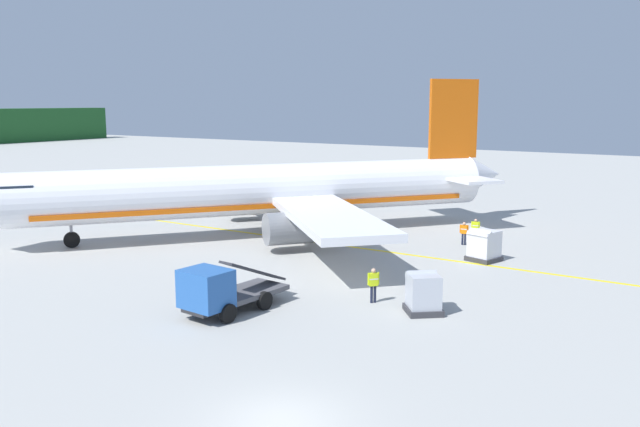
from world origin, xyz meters
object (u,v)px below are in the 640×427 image
object	(u,v)px
cargo_container_mid	(484,246)
crew_marshaller	(373,282)
airliner_foreground	(269,190)
cargo_container_near	(423,294)
service_truck_baggage	(221,291)
crew_loader_right	(464,231)
crew_loader_left	(475,228)

from	to	relation	value
cargo_container_mid	crew_marshaller	world-z (taller)	cargo_container_mid
airliner_foreground	cargo_container_mid	size ratio (longest dim) A/B	15.86
airliner_foreground	cargo_container_near	xyz separation A→B (m)	(-11.38, -17.96, -2.43)
airliner_foreground	cargo_container_mid	xyz separation A→B (m)	(0.49, -16.83, -2.39)
service_truck_baggage	cargo_container_mid	world-z (taller)	service_truck_baggage
airliner_foreground	crew_loader_right	xyz separation A→B (m)	(4.40, -14.02, -2.42)
crew_marshaller	crew_loader_right	world-z (taller)	crew_marshaller
cargo_container_near	crew_marshaller	distance (m)	2.81
airliner_foreground	crew_loader_right	size ratio (longest dim) A/B	21.26
crew_marshaller	crew_loader_left	xyz separation A→B (m)	(17.47, 0.96, -0.11)
airliner_foreground	crew_marshaller	bearing A→B (deg)	-126.53
cargo_container_near	crew_marshaller	world-z (taller)	cargo_container_near
cargo_container_near	crew_loader_left	bearing A→B (deg)	12.06
airliner_foreground	service_truck_baggage	size ratio (longest dim) A/B	5.70
cargo_container_mid	crew_loader_left	distance (m)	6.33
cargo_container_mid	crew_loader_right	size ratio (longest dim) A/B	1.34
cargo_container_near	crew_loader_left	xyz separation A→B (m)	(17.63, 3.77, -0.01)
airliner_foreground	crew_loader_left	size ratio (longest dim) A/B	21.66
crew_marshaller	cargo_container_near	bearing A→B (deg)	-93.20
service_truck_baggage	airliner_foreground	bearing A→B (deg)	30.52
cargo_container_mid	crew_marshaller	bearing A→B (deg)	171.83
cargo_container_near	crew_loader_right	xyz separation A→B (m)	(15.77, 3.94, 0.01)
cargo_container_near	cargo_container_mid	distance (m)	11.93
crew_loader_right	cargo_container_mid	bearing A→B (deg)	-144.20
airliner_foreground	crew_loader_right	world-z (taller)	airliner_foreground
airliner_foreground	service_truck_baggage	xyz separation A→B (m)	(-16.90, -9.96, -2.20)
airliner_foreground	service_truck_baggage	distance (m)	19.74
crew_loader_left	crew_loader_right	xyz separation A→B (m)	(-1.86, 0.17, 0.02)
cargo_container_mid	crew_loader_right	bearing A→B (deg)	35.80
airliner_foreground	service_truck_baggage	world-z (taller)	airliner_foreground
cargo_container_near	airliner_foreground	bearing A→B (deg)	57.64
cargo_container_near	crew_loader_left	world-z (taller)	cargo_container_near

